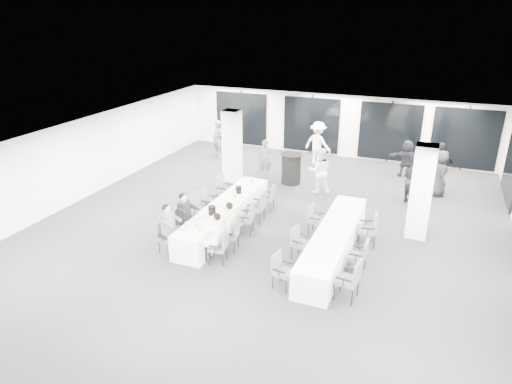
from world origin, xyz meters
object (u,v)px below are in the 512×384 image
Objects in this scene: banquet_table_main at (225,215)px; ice_bucket_far at (239,190)px; chair_main_right_far at (269,197)px; chair_side_left_far at (315,217)px; chair_side_left_mid at (299,240)px; standing_guest_b at (320,168)px; chair_main_left_mid at (198,207)px; standing_guest_a at (265,156)px; chair_main_right_fourth at (258,206)px; standing_guest_d at (440,163)px; standing_guest_h at (414,176)px; banquet_table_side at (333,242)px; chair_main_left_near at (166,235)px; chair_side_left_near at (281,268)px; standing_guest_f at (407,156)px; chair_side_right_mid at (360,254)px; chair_main_right_second at (232,233)px; ice_bucket_near at (212,210)px; chair_main_left_far at (223,188)px; standing_guest_e at (440,170)px; standing_guest_c at (318,141)px; cocktail_table at (291,169)px; chair_main_left_second at (181,221)px; standing_guest_g at (218,137)px; chair_main_left_fourth at (208,201)px; chair_main_right_mid at (248,217)px; chair_main_right_near at (220,245)px; chair_side_right_near at (351,278)px; chair_side_right_far at (370,227)px.

ice_bucket_far is at bearing 88.69° from banquet_table_main.
chair_side_left_far is (1.84, -1.07, 0.02)m from chair_main_right_far.
chair_side_left_mid is 0.47× the size of standing_guest_b.
chair_main_left_mid is 4.93m from standing_guest_a.
standing_guest_d reaches higher than chair_main_right_fourth.
banquet_table_side is at bearing 125.30° from standing_guest_h.
chair_main_left_near reaches higher than chair_side_left_near.
chair_main_left_near is 10.50m from standing_guest_f.
chair_main_left_mid is (-0.84, -0.16, 0.21)m from banquet_table_main.
chair_main_right_second is at bearing 94.30° from chair_side_right_mid.
ice_bucket_near reaches higher than chair_side_left_mid.
chair_side_left_near reaches higher than banquet_table_side.
chair_main_left_far reaches higher than chair_side_left_near.
standing_guest_e is (2.52, 5.65, 0.58)m from banquet_table_side.
chair_main_right_second is at bearing -56.78° from banquet_table_main.
chair_main_left_mid is at bearing 36.18° from standing_guest_d.
standing_guest_a is at bearing 12.69° from standing_guest_f.
standing_guest_b is (2.80, 2.24, 0.38)m from chair_main_left_far.
standing_guest_e is (5.17, 4.53, 0.38)m from chair_main_right_fourth.
banquet_table_main is 0.95m from ice_bucket_near.
chair_side_right_mid is 6.51m from standing_guest_e.
standing_guest_c reaches higher than chair_side_left_mid.
standing_guest_e is at bearing 8.51° from cocktail_table.
standing_guest_a is 3.79m from ice_bucket_far.
chair_main_left_far is 3.33m from chair_main_right_second.
chair_main_right_fourth is 4.39× the size of ice_bucket_far.
chair_main_left_second is 0.51× the size of standing_guest_g.
standing_guest_f is (-1.24, 1.04, -0.17)m from standing_guest_d.
banquet_table_main is 1.11m from ice_bucket_far.
standing_guest_h reaches higher than chair_main_left_fourth.
chair_main_left_near is at bearing -41.08° from standing_guest_g.
chair_side_left_mid is at bearing -133.90° from chair_main_right_fourth.
chair_main_right_mid is at bearing 177.62° from chair_main_right_far.
standing_guest_a is at bearing 167.31° from chair_main_left_second.
chair_main_left_second is at bearing -112.40° from standing_guest_a.
standing_guest_a is at bearing -43.02° from standing_guest_b.
chair_main_right_near is 0.89× the size of chair_side_right_near.
chair_side_right_mid is at bearing 127.53° from standing_guest_c.
standing_guest_h is at bearing 135.90° from chair_main_left_mid.
chair_main_left_mid reaches higher than chair_side_right_near.
ice_bucket_far is at bearing 33.09° from standing_guest_b.
standing_guest_b reaches higher than chair_side_left_mid.
chair_main_right_fourth is at bearing 158.11° from chair_main_left_near.
chair_main_right_far is at bearing 52.92° from chair_side_right_mid.
standing_guest_d is 1.20× the size of standing_guest_f.
banquet_table_side is at bearing -131.46° from chair_main_right_far.
ice_bucket_near is (-2.68, -1.42, 0.37)m from chair_side_left_far.
chair_main_right_fourth is 3.50m from chair_side_right_far.
chair_main_left_near is 8.85m from standing_guest_g.
standing_guest_c reaches higher than standing_guest_d.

